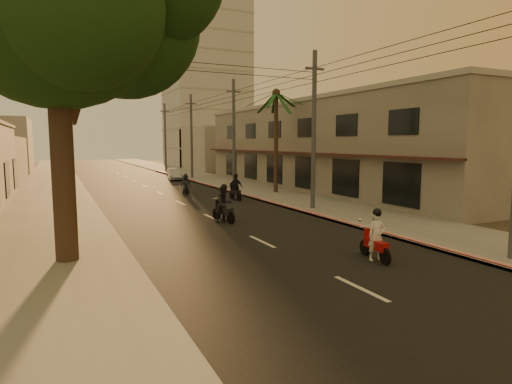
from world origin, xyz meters
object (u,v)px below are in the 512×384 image
scooter_red (376,237)px  scooter_mid_a (224,205)px  palm_tree (276,99)px  scooter_mid_b (236,188)px  scooter_far_a (186,185)px  parked_car (175,174)px

scooter_red → scooter_mid_a: bearing=112.7°
scooter_red → scooter_mid_a: 8.81m
palm_tree → scooter_mid_b: 7.90m
scooter_mid_a → scooter_far_a: scooter_mid_a is taller
scooter_mid_a → scooter_mid_b: (3.61, 7.27, -0.04)m
scooter_far_a → scooter_mid_b: bearing=-53.0°
scooter_far_a → parked_car: 12.82m
scooter_mid_a → scooter_far_a: 11.83m
palm_tree → scooter_mid_a: palm_tree is taller
palm_tree → scooter_far_a: bearing=160.0°
scooter_red → scooter_mid_b: bearing=93.5°
parked_car → scooter_far_a: bearing=-91.7°
scooter_far_a → parked_car: (2.47, 12.58, -0.10)m
scooter_mid_a → scooter_mid_b: size_ratio=1.02×
palm_tree → parked_car: 16.74m
palm_tree → scooter_red: palm_tree is taller
palm_tree → scooter_red: size_ratio=4.60×
scooter_red → scooter_far_a: (-0.65, 20.31, -0.06)m
scooter_mid_b → scooter_red: bearing=-96.5°
scooter_red → parked_car: (1.82, 32.88, -0.15)m
parked_car → scooter_red: bearing=-83.8°
scooter_red → scooter_far_a: scooter_red is taller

